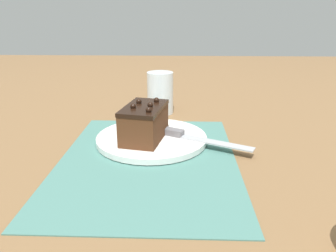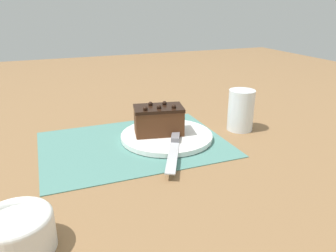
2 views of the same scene
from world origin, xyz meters
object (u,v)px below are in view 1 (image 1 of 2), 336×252
object	(u,v)px
chocolate_cake	(144,122)
serving_knife	(183,135)
cake_plate	(154,138)
drinking_glass	(160,93)

from	to	relation	value
chocolate_cake	serving_knife	world-z (taller)	chocolate_cake
cake_plate	drinking_glass	world-z (taller)	drinking_glass
serving_knife	drinking_glass	xyz separation A→B (m)	(-0.23, -0.06, 0.04)
serving_knife	drinking_glass	distance (m)	0.24
serving_knife	drinking_glass	size ratio (longest dim) A/B	1.86
serving_knife	cake_plate	bearing A→B (deg)	-68.75
chocolate_cake	drinking_glass	bearing A→B (deg)	175.28
drinking_glass	serving_knife	bearing A→B (deg)	15.57
cake_plate	chocolate_cake	size ratio (longest dim) A/B	1.74
cake_plate	chocolate_cake	bearing A→B (deg)	-45.94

